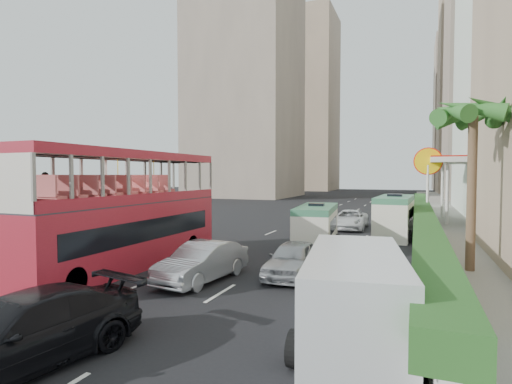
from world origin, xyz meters
The scene contains 20 objects.
ground_plane centered at (0.00, 0.00, 0.00)m, with size 200.00×200.00×0.00m, color black.
double_decker_bus centered at (-6.00, 0.00, 2.53)m, with size 2.50×11.00×5.06m, color #B31F2F.
car_silver_lane_a centered at (-1.77, -0.82, 0.00)m, with size 1.55×4.44×1.46m, color #B9BCC1.
car_silver_lane_b centered at (1.24, 1.14, 0.00)m, with size 1.64×4.09×1.39m, color #B9BCC1.
car_black centered at (-1.88, -8.23, 0.00)m, with size 2.13×5.24×1.52m, color black.
van_asset centered at (1.20, 16.11, 0.00)m, with size 2.31×5.02×1.39m, color silver.
minibus_near centered at (0.84, 6.84, 1.19)m, with size 1.79×5.38×2.39m, color silver.
minibus_far centered at (4.49, 13.11, 1.33)m, with size 2.00×5.99×2.66m, color silver.
panel_van_near centered at (4.41, -4.32, 1.09)m, with size 2.18×5.44×2.18m, color silver.
panel_van_far centered at (3.91, 20.53, 0.98)m, with size 1.97×4.91×1.97m, color silver.
sidewalk centered at (9.00, 25.00, 0.09)m, with size 6.00×120.00×0.18m, color #99968C.
kerb_wall centered at (6.20, 14.00, 0.68)m, with size 0.30×44.00×1.00m, color silver.
hedge centered at (6.20, 14.00, 1.53)m, with size 1.10×44.00×0.70m, color #2D6626.
palm_tree centered at (7.80, 4.00, 3.38)m, with size 0.36×0.36×6.40m, color brown.
shell_station centered at (10.00, 23.00, 2.75)m, with size 6.50×8.00×5.50m, color silver.
tower_mid centered at (18.00, 58.00, 25.00)m, with size 16.00×16.00×50.00m, color gray.
tower_far_a centered at (17.00, 82.00, 22.00)m, with size 14.00×14.00×44.00m, color tan.
tower_far_b centered at (17.00, 104.00, 20.00)m, with size 14.00×14.00×40.00m, color gray.
tower_left_a centered at (-24.00, 55.00, 26.00)m, with size 18.00×18.00×52.00m, color gray.
tower_left_b centered at (-22.00, 90.00, 23.00)m, with size 16.00×16.00×46.00m, color tan.
Camera 1 is at (5.71, -14.00, 4.04)m, focal length 28.00 mm.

